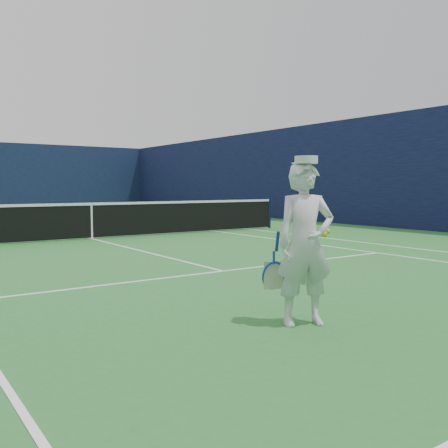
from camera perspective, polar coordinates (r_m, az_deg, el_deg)
name	(u,v)px	position (r m, az deg, el deg)	size (l,w,h in m)	color
ground	(92,239)	(14.31, -14.85, -1.66)	(80.00, 80.00, 0.00)	#296B2D
court_markings	(92,239)	(14.31, -14.85, -1.65)	(11.03, 23.83, 0.01)	white
windscreen_fence	(91,167)	(14.24, -15.01, 6.36)	(20.12, 36.12, 4.00)	#0E1835
tennis_net	(92,219)	(14.26, -14.89, 0.55)	(12.88, 0.09, 1.07)	#141E4C
tennis_player	(305,243)	(5.32, 9.24, -2.18)	(0.73, 0.69, 1.78)	white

